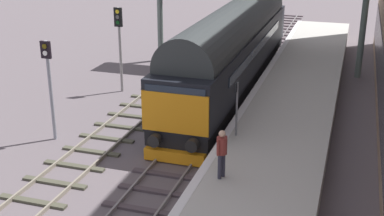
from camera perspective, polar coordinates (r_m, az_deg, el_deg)
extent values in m
plane|color=#5C5357|center=(22.93, 0.84, -2.58)|extent=(140.00, 140.00, 0.00)
cube|color=slate|center=(23.10, -0.87, -2.20)|extent=(0.07, 60.00, 0.15)
cube|color=slate|center=(22.72, 2.57, -2.62)|extent=(0.07, 60.00, 0.15)
cube|color=#483D42|center=(17.15, -5.99, -11.01)|extent=(2.50, 0.26, 0.09)
cube|color=#483D42|center=(18.14, -4.41, -9.07)|extent=(2.50, 0.26, 0.09)
cube|color=#483D42|center=(19.16, -3.01, -7.33)|extent=(2.50, 0.26, 0.09)
cube|color=#483D42|center=(20.21, -1.76, -5.76)|extent=(2.50, 0.26, 0.09)
cube|color=#483D42|center=(21.27, -0.64, -4.35)|extent=(2.50, 0.26, 0.09)
cube|color=#483D42|center=(22.36, 0.37, -3.07)|extent=(2.50, 0.26, 0.09)
cube|color=#483D42|center=(23.46, 1.28, -1.91)|extent=(2.50, 0.26, 0.09)
cube|color=#483D42|center=(24.58, 2.11, -0.86)|extent=(2.50, 0.26, 0.09)
cube|color=#483D42|center=(25.71, 2.86, 0.11)|extent=(2.50, 0.26, 0.09)
cube|color=#483D42|center=(26.85, 3.56, 0.99)|extent=(2.50, 0.26, 0.09)
cube|color=#483D42|center=(27.99, 4.19, 1.80)|extent=(2.50, 0.26, 0.09)
cube|color=#483D42|center=(29.15, 4.78, 2.55)|extent=(2.50, 0.26, 0.09)
cube|color=#483D42|center=(30.32, 5.32, 3.23)|extent=(2.50, 0.26, 0.09)
cube|color=#483D42|center=(31.49, 5.82, 3.87)|extent=(2.50, 0.26, 0.09)
cube|color=#483D42|center=(32.66, 6.29, 4.46)|extent=(2.50, 0.26, 0.09)
cube|color=#483D42|center=(33.85, 6.72, 5.01)|extent=(2.50, 0.26, 0.09)
cube|color=#483D42|center=(35.03, 7.13, 5.52)|extent=(2.50, 0.26, 0.09)
cube|color=#483D42|center=(36.22, 7.51, 6.00)|extent=(2.50, 0.26, 0.09)
cube|color=#483D42|center=(37.42, 7.86, 6.45)|extent=(2.50, 0.26, 0.09)
cube|color=#483D42|center=(38.62, 8.20, 6.87)|extent=(2.50, 0.26, 0.09)
cube|color=#483D42|center=(39.82, 8.51, 7.26)|extent=(2.50, 0.26, 0.09)
cube|color=#483D42|center=(41.02, 8.81, 7.63)|extent=(2.50, 0.26, 0.09)
cube|color=#483D42|center=(42.23, 9.09, 7.98)|extent=(2.50, 0.26, 0.09)
cube|color=#483D42|center=(43.44, 9.36, 8.31)|extent=(2.50, 0.26, 0.09)
cube|color=#483D42|center=(44.65, 9.61, 8.63)|extent=(2.50, 0.26, 0.09)
cube|color=#483D42|center=(45.87, 9.85, 8.92)|extent=(2.50, 0.26, 0.09)
cube|color=#483D42|center=(47.08, 10.07, 9.20)|extent=(2.50, 0.26, 0.09)
cube|color=#483D42|center=(48.30, 10.29, 9.47)|extent=(2.50, 0.26, 0.09)
cube|color=#483D42|center=(49.52, 10.49, 9.72)|extent=(2.50, 0.26, 0.09)
cube|color=#483D42|center=(50.74, 10.69, 9.96)|extent=(2.50, 0.26, 0.09)
cube|color=gray|center=(24.37, -8.76, -1.20)|extent=(0.07, 60.00, 0.15)
cube|color=gray|center=(23.80, -5.65, -1.60)|extent=(0.07, 60.00, 0.15)
cube|color=#454436|center=(18.26, -17.16, -9.80)|extent=(2.50, 0.26, 0.09)
cube|color=#454436|center=(19.24, -14.89, -7.94)|extent=(2.50, 0.26, 0.09)
cube|color=#454436|center=(20.25, -12.85, -6.24)|extent=(2.50, 0.26, 0.09)
cube|color=#454436|center=(21.31, -11.03, -4.71)|extent=(2.50, 0.26, 0.09)
cube|color=#454436|center=(22.40, -9.39, -3.32)|extent=(2.50, 0.26, 0.09)
cube|color=#454436|center=(23.52, -7.91, -2.05)|extent=(2.50, 0.26, 0.09)
cube|color=#454436|center=(24.66, -6.57, -0.90)|extent=(2.50, 0.26, 0.09)
cube|color=#454436|center=(25.83, -5.34, 0.14)|extent=(2.50, 0.26, 0.09)
cube|color=#454436|center=(27.01, -4.23, 1.10)|extent=(2.50, 0.26, 0.09)
cube|color=#454436|center=(28.21, -3.20, 1.97)|extent=(2.50, 0.26, 0.09)
cube|color=#454436|center=(29.43, -2.26, 2.77)|extent=(2.50, 0.26, 0.09)
cube|color=#454436|center=(30.65, -1.40, 3.51)|extent=(2.50, 0.26, 0.09)
cube|color=#454436|center=(31.89, -0.60, 4.19)|extent=(2.50, 0.26, 0.09)
cube|color=#454436|center=(33.14, 0.14, 4.82)|extent=(2.50, 0.26, 0.09)
cube|color=#454436|center=(34.39, 0.83, 5.40)|extent=(2.50, 0.26, 0.09)
cube|color=#454436|center=(35.66, 1.47, 5.94)|extent=(2.50, 0.26, 0.09)
cube|color=#454436|center=(36.93, 2.07, 6.44)|extent=(2.50, 0.26, 0.09)
cube|color=#454436|center=(38.21, 2.63, 6.91)|extent=(2.50, 0.26, 0.09)
cube|color=#454436|center=(39.49, 3.16, 7.35)|extent=(2.50, 0.26, 0.09)
cube|color=#454436|center=(40.78, 3.65, 7.76)|extent=(2.50, 0.26, 0.09)
cube|color=#454436|center=(42.07, 4.11, 8.14)|extent=(2.50, 0.26, 0.09)
cube|color=#454436|center=(43.37, 4.55, 8.50)|extent=(2.50, 0.26, 0.09)
cube|color=#454436|center=(44.67, 4.96, 8.84)|extent=(2.50, 0.26, 0.09)
cube|color=#454436|center=(45.98, 5.35, 9.16)|extent=(2.50, 0.26, 0.09)
cube|color=#454436|center=(47.29, 5.72, 9.46)|extent=(2.50, 0.26, 0.09)
cube|color=#454436|center=(48.60, 6.07, 9.74)|extent=(2.50, 0.26, 0.09)
cube|color=#454436|center=(49.91, 6.40, 10.01)|extent=(2.50, 0.26, 0.09)
cube|color=#454436|center=(51.23, 6.71, 10.27)|extent=(2.50, 0.26, 0.09)
cube|color=#B4B1A8|center=(22.04, 9.84, -2.46)|extent=(4.00, 44.00, 1.00)
cube|color=silver|center=(22.14, 5.19, -0.71)|extent=(0.30, 44.00, 0.01)
cube|color=#323139|center=(25.99, 20.06, 3.84)|extent=(0.06, 27.74, 2.13)
cube|color=black|center=(28.23, 4.48, 3.61)|extent=(2.56, 18.62, 0.60)
cube|color=black|center=(27.88, 4.56, 6.26)|extent=(2.70, 18.62, 2.10)
cylinder|color=#2D3233|center=(27.60, 4.63, 8.74)|extent=(2.56, 17.13, 2.57)
cube|color=orange|center=(19.34, -1.91, -0.61)|extent=(2.65, 0.08, 1.58)
cube|color=#232D3D|center=(19.11, -1.91, 1.44)|extent=(2.38, 0.04, 0.64)
cube|color=#232D3D|center=(27.54, 7.36, 6.63)|extent=(0.04, 13.03, 0.44)
cylinder|color=black|center=(19.83, -4.12, -3.55)|extent=(0.48, 0.35, 0.48)
cylinder|color=black|center=(19.36, 0.02, -4.11)|extent=(0.48, 0.35, 0.48)
cube|color=orange|center=(19.98, -1.91, -5.32)|extent=(2.43, 0.36, 0.47)
cylinder|color=black|center=(21.42, -0.31, -2.77)|extent=(1.64, 1.04, 1.04)
cylinder|color=black|center=(22.39, 0.56, -1.72)|extent=(1.64, 1.04, 1.04)
cylinder|color=black|center=(23.37, 1.36, -0.75)|extent=(1.64, 1.04, 1.04)
cylinder|color=black|center=(33.42, 6.65, 5.66)|extent=(1.64, 1.04, 1.04)
cylinder|color=black|center=(34.47, 7.01, 6.10)|extent=(1.64, 1.04, 1.04)
cylinder|color=black|center=(35.52, 7.36, 6.51)|extent=(1.64, 1.04, 1.04)
cylinder|color=gray|center=(22.17, -15.28, 1.76)|extent=(0.14, 0.14, 4.27)
cube|color=black|center=(21.64, -15.80, 6.19)|extent=(0.44, 0.10, 0.71)
cylinder|color=#53470A|center=(21.56, -15.93, 6.55)|extent=(0.20, 0.06, 0.20)
cylinder|color=white|center=(21.62, -15.86, 5.83)|extent=(0.20, 0.06, 0.20)
cylinder|color=gray|center=(27.77, -7.90, 6.29)|extent=(0.14, 0.14, 4.54)
cube|color=black|center=(27.35, -8.14, 9.87)|extent=(0.44, 0.10, 0.99)
cylinder|color=yellow|center=(27.24, -8.22, 10.46)|extent=(0.20, 0.06, 0.20)
cylinder|color=#50504E|center=(27.29, -8.19, 9.88)|extent=(0.20, 0.06, 0.20)
cylinder|color=#0A3E13|center=(27.34, -8.16, 9.30)|extent=(0.20, 0.06, 0.20)
cylinder|color=slate|center=(19.65, 4.95, -0.14)|extent=(0.08, 0.08, 2.14)
cube|color=black|center=(19.36, 4.95, 2.34)|extent=(0.05, 0.44, 0.36)
cube|color=white|center=(19.37, 4.87, 2.35)|extent=(0.01, 0.20, 0.24)
cylinder|color=#2D2C3A|center=(16.67, 3.06, -6.46)|extent=(0.13, 0.13, 0.84)
cylinder|color=#2D2C3A|center=(16.81, 3.46, -6.22)|extent=(0.13, 0.13, 0.84)
cylinder|color=maroon|center=(16.44, 3.31, -4.16)|extent=(0.44, 0.44, 0.56)
sphere|color=tan|center=(16.27, 3.34, -2.85)|extent=(0.22, 0.22, 0.22)
cylinder|color=maroon|center=(16.28, 2.89, -4.40)|extent=(0.09, 0.09, 0.52)
cylinder|color=maroon|center=(16.59, 3.73, -3.92)|extent=(0.09, 0.09, 0.52)
cylinder|color=slate|center=(33.71, -3.55, 10.30)|extent=(0.36, 0.36, 6.11)
cylinder|color=slate|center=(31.49, 18.32, 8.60)|extent=(0.36, 0.36, 6.11)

